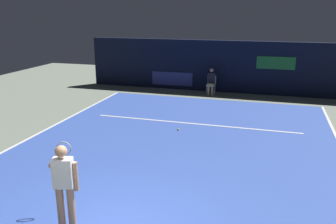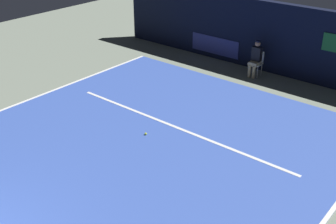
% 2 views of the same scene
% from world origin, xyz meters
% --- Properties ---
extents(ground_plane, '(28.31, 28.31, 0.00)m').
position_xyz_m(ground_plane, '(0.00, 4.95, 0.00)').
color(ground_plane, gray).
extents(court_surface, '(9.77, 11.91, 0.01)m').
position_xyz_m(court_surface, '(0.00, 4.95, 0.01)').
color(court_surface, '#3856B2').
rests_on(court_surface, ground).
extents(line_sideline_right, '(0.10, 11.91, 0.01)m').
position_xyz_m(line_sideline_right, '(-4.83, 4.95, 0.01)').
color(line_sideline_right, white).
rests_on(line_sideline_right, court_surface).
extents(line_service, '(7.62, 0.10, 0.01)m').
position_xyz_m(line_service, '(0.00, 7.04, 0.01)').
color(line_service, white).
rests_on(line_service, court_surface).
extents(back_wall, '(13.83, 0.33, 2.60)m').
position_xyz_m(back_wall, '(-0.00, 12.75, 1.30)').
color(back_wall, black).
rests_on(back_wall, ground).
extents(tennis_player, '(0.82, 0.92, 1.73)m').
position_xyz_m(tennis_player, '(-0.91, 0.02, 0.99)').
color(tennis_player, tan).
rests_on(tennis_player, ground).
extents(line_judge_on_chair, '(0.46, 0.54, 1.32)m').
position_xyz_m(line_judge_on_chair, '(-0.23, 11.98, 0.69)').
color(line_judge_on_chair, white).
rests_on(line_judge_on_chair, ground).
extents(tennis_ball, '(0.07, 0.07, 0.07)m').
position_xyz_m(tennis_ball, '(-0.36, 6.16, 0.05)').
color(tennis_ball, '#CCE033').
rests_on(tennis_ball, court_surface).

